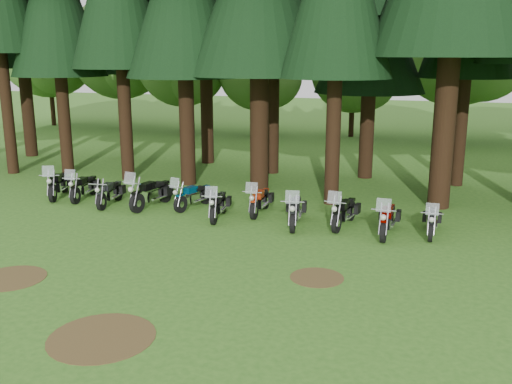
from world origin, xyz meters
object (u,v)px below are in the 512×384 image
motorcycle_9 (387,220)px  motorcycle_5 (218,205)px  motorcycle_8 (344,213)px  motorcycle_6 (260,201)px  motorcycle_1 (84,188)px  motorcycle_2 (110,194)px  motorcycle_3 (151,194)px  motorcycle_10 (432,222)px  motorcycle_4 (193,197)px  motorcycle_7 (295,212)px  motorcycle_0 (58,185)px

motorcycle_9 → motorcycle_5: bearing=-178.7°
motorcycle_8 → motorcycle_6: bearing=176.6°
motorcycle_1 → motorcycle_2: size_ratio=1.04×
motorcycle_1 → motorcycle_3: size_ratio=0.90×
motorcycle_5 → motorcycle_10: motorcycle_5 is taller
motorcycle_5 → motorcycle_4: bearing=135.3°
motorcycle_2 → motorcycle_3: size_ratio=0.87×
motorcycle_2 → motorcycle_8: motorcycle_8 is taller
motorcycle_2 → motorcycle_4: (3.21, 0.56, -0.00)m
motorcycle_1 → motorcycle_9: motorcycle_9 is taller
motorcycle_7 → motorcycle_6: bearing=136.7°
motorcycle_4 → motorcycle_8: size_ratio=0.92×
motorcycle_10 → motorcycle_8: bearing=179.2°
motorcycle_0 → motorcycle_4: 5.85m
motorcycle_5 → motorcycle_7: size_ratio=0.94×
motorcycle_3 → motorcycle_1: bearing=-176.4°
motorcycle_0 → motorcycle_5: (7.23, -0.83, -0.04)m
motorcycle_6 → motorcycle_10: 5.98m
motorcycle_1 → motorcycle_10: 13.21m
motorcycle_7 → motorcycle_8: (1.58, 0.42, -0.01)m
motorcycle_10 → motorcycle_0: bearing=178.2°
motorcycle_7 → motorcycle_8: motorcycle_7 is taller
motorcycle_2 → motorcycle_1: bearing=153.7°
motorcycle_3 → motorcycle_4: (1.54, 0.39, -0.07)m
motorcycle_0 → motorcycle_10: motorcycle_0 is taller
motorcycle_1 → motorcycle_6: bearing=-7.4°
motorcycle_9 → motorcycle_10: 1.41m
motorcycle_0 → motorcycle_3: size_ratio=0.93×
motorcycle_2 → motorcycle_10: motorcycle_10 is taller
motorcycle_0 → motorcycle_10: bearing=-23.1°
motorcycle_7 → motorcycle_5: bearing=169.9°
motorcycle_6 → motorcycle_2: bearing=-175.6°
motorcycle_8 → motorcycle_10: (2.80, -0.05, -0.05)m
motorcycle_3 → motorcycle_2: bearing=-165.0°
motorcycle_0 → motorcycle_5: motorcycle_0 is taller
motorcycle_4 → motorcycle_7: (4.15, -1.00, 0.04)m
motorcycle_3 → motorcycle_9: motorcycle_3 is taller
motorcycle_3 → motorcycle_6: size_ratio=1.14×
motorcycle_1 → motorcycle_4: bearing=-7.4°
motorcycle_5 → motorcycle_8: bearing=-4.6°
motorcycle_4 → motorcycle_5: 1.68m
motorcycle_0 → motorcycle_9: motorcycle_0 is taller
motorcycle_8 → motorcycle_10: 2.80m
motorcycle_0 → motorcycle_8: size_ratio=1.01×
motorcycle_1 → motorcycle_7: motorcycle_7 is taller
motorcycle_9 → motorcycle_10: (1.34, 0.43, -0.06)m
motorcycle_1 → motorcycle_8: bearing=-11.2°
motorcycle_5 → motorcycle_9: motorcycle_9 is taller
motorcycle_0 → motorcycle_8: 11.58m
motorcycle_0 → motorcycle_4: motorcycle_0 is taller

